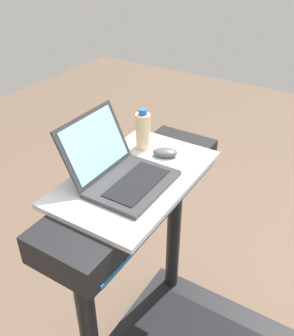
# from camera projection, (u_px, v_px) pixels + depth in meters

# --- Properties ---
(desk_board) EXTENTS (0.65, 0.40, 0.02)m
(desk_board) POSITION_uv_depth(u_px,v_px,m) (136.00, 178.00, 1.40)
(desk_board) COLOR silver
(desk_board) RESTS_ON treadmill_base
(laptop) EXTENTS (0.31, 0.33, 0.23)m
(laptop) POSITION_uv_depth(u_px,v_px,m) (120.00, 171.00, 1.34)
(laptop) COLOR #2D2D30
(laptop) RESTS_ON desk_board
(computer_mouse) EXTENTS (0.10, 0.12, 0.03)m
(computer_mouse) POSITION_uv_depth(u_px,v_px,m) (165.00, 152.00, 1.51)
(computer_mouse) COLOR #4C4C51
(computer_mouse) RESTS_ON desk_board
(water_bottle) EXTENTS (0.06, 0.06, 0.17)m
(water_bottle) POSITION_uv_depth(u_px,v_px,m) (143.00, 131.00, 1.53)
(water_bottle) COLOR beige
(water_bottle) RESTS_ON desk_board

